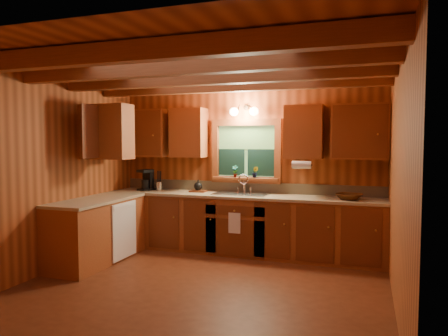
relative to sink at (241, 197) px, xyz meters
name	(u,v)px	position (x,y,z in m)	size (l,w,h in m)	color
room	(202,177)	(0.00, -1.60, 0.44)	(4.20, 4.20, 4.20)	#5C2B16
ceiling_beams	(201,72)	(0.00, -1.60, 1.63)	(4.20, 2.54, 0.18)	brown
base_cabinets	(203,227)	(-0.49, -0.32, -0.43)	(4.20, 2.22, 0.86)	brown
countertop	(204,197)	(-0.48, -0.31, 0.02)	(4.20, 2.24, 0.04)	tan
backsplash	(246,187)	(0.00, 0.28, 0.12)	(4.20, 0.02, 0.16)	tan
dishwasher_panel	(124,230)	(-1.47, -0.92, -0.43)	(0.02, 0.60, 0.80)	white
upper_cabinets	(202,132)	(-0.56, -0.18, 0.98)	(4.19, 1.77, 0.78)	brown
window	(246,153)	(0.00, 0.26, 0.67)	(1.12, 0.08, 1.00)	brown
window_sill	(245,179)	(0.00, 0.22, 0.26)	(1.06, 0.14, 0.04)	brown
wall_sconce	(244,111)	(0.00, 0.14, 1.31)	(0.45, 0.21, 0.17)	black
paper_towel_roll	(302,165)	(0.92, -0.07, 0.51)	(0.11, 0.11, 0.27)	white
dish_towel	(234,223)	(0.00, -0.34, -0.34)	(0.18, 0.01, 0.30)	white
sink	(241,197)	(0.00, 0.00, 0.00)	(0.82, 0.48, 0.43)	silver
coffee_maker	(147,180)	(-1.62, 0.00, 0.21)	(0.19, 0.25, 0.34)	black
utensil_crock	(159,186)	(-1.42, 0.04, 0.12)	(0.11, 0.11, 0.32)	silver
cutting_board	(198,191)	(-0.73, 0.07, 0.06)	(0.26, 0.18, 0.02)	#612B14
teakettle	(198,186)	(-0.73, 0.07, 0.13)	(0.13, 0.13, 0.17)	black
wicker_basket	(349,197)	(1.58, -0.08, 0.09)	(0.35, 0.35, 0.09)	#48230C
potted_plant_left	(235,171)	(-0.16, 0.20, 0.38)	(0.10, 0.07, 0.19)	#612B14
potted_plant_right	(255,172)	(0.16, 0.21, 0.37)	(0.10, 0.08, 0.18)	#612B14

